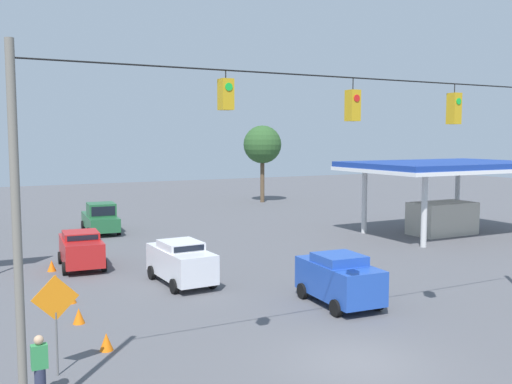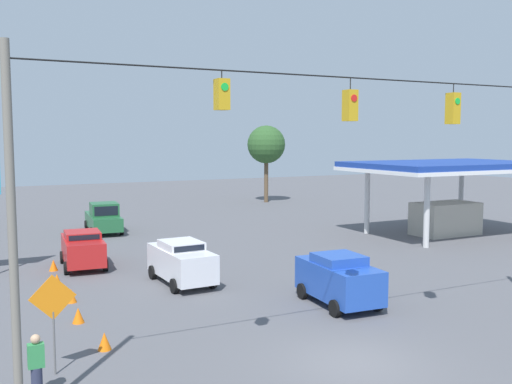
% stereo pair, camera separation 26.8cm
% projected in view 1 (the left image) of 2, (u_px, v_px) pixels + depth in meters
% --- Properties ---
extents(ground_plane, '(140.00, 140.00, 0.00)m').
position_uv_depth(ground_plane, '(357.00, 363.00, 16.73)').
color(ground_plane, '#56565B').
extents(overhead_signal_span, '(18.30, 0.38, 8.71)m').
position_uv_depth(overhead_signal_span, '(354.00, 178.00, 16.60)').
color(overhead_signal_span, slate).
rests_on(overhead_signal_span, ground_plane).
extents(sedan_white_withflow_mid, '(2.13, 4.43, 1.95)m').
position_uv_depth(sedan_white_withflow_mid, '(181.00, 261.00, 25.72)').
color(sedan_white_withflow_mid, silver).
rests_on(sedan_white_withflow_mid, ground_plane).
extents(sedan_blue_crossing_near, '(2.26, 4.08, 2.01)m').
position_uv_depth(sedan_blue_crossing_near, '(339.00, 278.00, 22.51)').
color(sedan_blue_crossing_near, '#234CB2').
rests_on(sedan_blue_crossing_near, ground_plane).
extents(pickup_truck_green_withflow_deep, '(2.44, 5.42, 2.12)m').
position_uv_depth(pickup_truck_green_withflow_deep, '(100.00, 219.00, 39.59)').
color(pickup_truck_green_withflow_deep, '#236038').
rests_on(pickup_truck_green_withflow_deep, ground_plane).
extents(sedan_red_withflow_far, '(2.30, 4.29, 1.86)m').
position_uv_depth(sedan_red_withflow_far, '(81.00, 249.00, 28.90)').
color(sedan_red_withflow_far, red).
rests_on(sedan_red_withflow_far, ground_plane).
extents(traffic_cone_nearest, '(0.42, 0.42, 0.56)m').
position_uv_depth(traffic_cone_nearest, '(106.00, 342.00, 17.68)').
color(traffic_cone_nearest, orange).
rests_on(traffic_cone_nearest, ground_plane).
extents(traffic_cone_second, '(0.42, 0.42, 0.56)m').
position_uv_depth(traffic_cone_second, '(79.00, 316.00, 20.24)').
color(traffic_cone_second, orange).
rests_on(traffic_cone_second, ground_plane).
extents(traffic_cone_third, '(0.42, 0.42, 0.56)m').
position_uv_depth(traffic_cone_third, '(71.00, 296.00, 22.74)').
color(traffic_cone_third, orange).
rests_on(traffic_cone_third, ground_plane).
extents(traffic_cone_fourth, '(0.42, 0.42, 0.56)m').
position_uv_depth(traffic_cone_fourth, '(56.00, 280.00, 25.26)').
color(traffic_cone_fourth, orange).
rests_on(traffic_cone_fourth, ground_plane).
extents(traffic_cone_fifth, '(0.42, 0.42, 0.56)m').
position_uv_depth(traffic_cone_fifth, '(52.00, 266.00, 28.16)').
color(traffic_cone_fifth, orange).
rests_on(traffic_cone_fifth, ground_plane).
extents(gas_station, '(12.72, 8.29, 4.96)m').
position_uv_depth(gas_station, '(443.00, 181.00, 38.64)').
color(gas_station, navy).
rests_on(gas_station, ground_plane).
extents(work_zone_sign, '(1.27, 0.06, 2.84)m').
position_uv_depth(work_zone_sign, '(56.00, 306.00, 15.66)').
color(work_zone_sign, slate).
rests_on(work_zone_sign, ground_plane).
extents(pedestrian, '(0.40, 0.28, 1.64)m').
position_uv_depth(pedestrian, '(40.00, 367.00, 14.40)').
color(pedestrian, '#2D334C').
rests_on(pedestrian, ground_plane).
extents(tree_horizon_left, '(3.85, 3.85, 7.82)m').
position_uv_depth(tree_horizon_left, '(262.00, 145.00, 57.83)').
color(tree_horizon_left, brown).
rests_on(tree_horizon_left, ground_plane).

